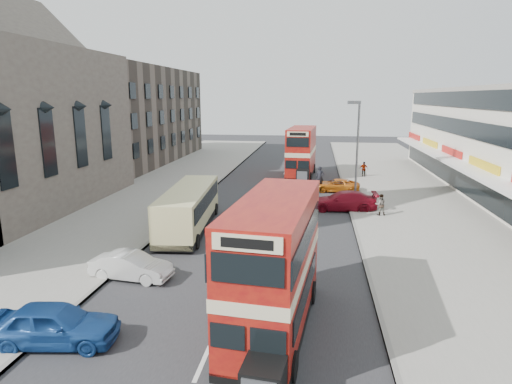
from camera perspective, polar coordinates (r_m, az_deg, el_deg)
The scene contains 18 objects.
ground at distance 18.47m, azimuth -3.79°, elevation -14.71°, with size 160.00×160.00×0.00m, color #28282B.
road_surface at distance 37.20m, azimuth 2.45°, elevation -0.61°, with size 12.00×90.00×0.01m, color #28282B.
pavement_right at distance 38.00m, azimuth 20.77°, elevation -1.04°, with size 12.00×90.00×0.15m, color gray.
pavement_left at distance 40.12m, azimuth -14.87°, elevation 0.05°, with size 12.00×90.00×0.15m, color gray.
kerb_left at distance 38.24m, azimuth -6.68°, elevation -0.22°, with size 0.20×90.00×0.16m, color gray.
kerb_right at distance 37.12m, azimuth 11.87°, elevation -0.79°, with size 0.20×90.00×0.16m, color gray.
brick_terrace at distance 59.80m, azimuth -17.47°, elevation 9.61°, with size 14.00×28.00×12.00m, color #66594C.
street_lamp at distance 34.40m, azimuth 13.13°, elevation 6.08°, with size 1.00×0.20×8.12m.
bus_main at distance 15.69m, azimuth 2.41°, elevation -9.66°, with size 3.14×8.89×4.79m.
bus_second at distance 46.42m, azimuth 6.02°, elevation 5.29°, with size 3.03×9.31×5.06m.
coach at distance 28.08m, azimuth -8.84°, elevation -1.99°, with size 3.17×9.66×2.52m.
car_left_near at distance 17.09m, azimuth -25.09°, elevation -15.53°, with size 1.76×4.37×1.49m, color navy.
car_left_front at distance 21.43m, azimuth -16.17°, elevation -9.37°, with size 1.35×3.87×1.27m, color silver.
car_right_a at distance 33.25m, azimuth 11.46°, elevation -1.16°, with size 2.04×5.01×1.46m, color maroon.
car_right_b at distance 39.67m, azimuth 10.56°, elevation 0.86°, with size 1.92×4.16×1.16m, color #CF6714.
pedestrian_near at distance 31.95m, azimuth 16.12°, elevation -1.60°, with size 0.57×0.39×1.56m, color gray.
pedestrian_far at distance 47.17m, azimuth 14.04°, elevation 2.97°, with size 0.91×0.38×1.56m, color gray.
cyclist at distance 39.35m, azimuth 8.41°, elevation 1.20°, with size 0.76×1.79×2.32m.
Camera 1 is at (3.44, -16.07, 8.44)m, focal length 30.28 mm.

